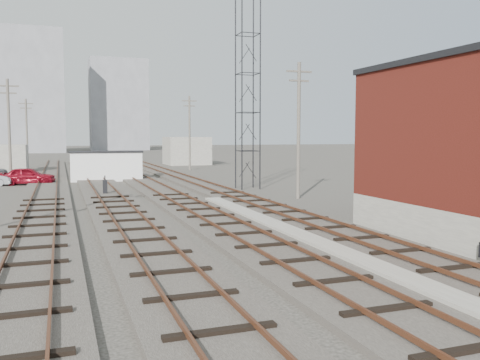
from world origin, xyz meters
name	(u,v)px	position (x,y,z in m)	size (l,w,h in m)	color
ground	(134,170)	(0.00, 60.00, 0.00)	(320.00, 320.00, 0.00)	#282621
track_right	(198,184)	(2.50, 39.00, 0.11)	(3.20, 90.00, 0.39)	#332D28
track_mid_right	(151,186)	(-1.50, 39.00, 0.11)	(3.20, 90.00, 0.39)	#332D28
track_mid_left	(101,187)	(-5.50, 39.00, 0.11)	(3.20, 90.00, 0.39)	#332D28
track_left	(47,189)	(-9.50, 39.00, 0.11)	(3.20, 90.00, 0.39)	#332D28
platform_curb	(318,245)	(0.50, 14.00, 0.13)	(0.90, 28.00, 0.26)	gray
lattice_tower	(248,93)	(5.50, 35.00, 7.50)	(1.60, 1.60, 15.00)	black
utility_pole_left_b	(9,129)	(-12.50, 45.00, 4.80)	(1.80, 0.24, 9.00)	#595147
utility_pole_left_c	(27,131)	(-12.50, 70.00, 4.80)	(1.80, 0.24, 9.00)	#595147
utility_pole_right_a	(299,127)	(6.50, 28.00, 4.80)	(1.80, 0.24, 9.00)	#595147
utility_pole_right_b	(190,131)	(6.50, 58.00, 4.80)	(1.80, 0.24, 9.00)	#595147
apartment_left	(17,92)	(-18.00, 135.00, 15.00)	(22.00, 14.00, 30.00)	gray
apartment_right	(118,105)	(8.00, 150.00, 13.00)	(16.00, 12.00, 26.00)	gray
shed_right	(187,151)	(9.00, 70.00, 2.00)	(6.00, 6.00, 4.00)	gray
switch_stand	(105,187)	(-5.58, 33.67, 0.63)	(0.34, 0.34, 1.33)	black
site_trailer	(107,166)	(-4.33, 46.30, 1.40)	(6.86, 3.58, 2.77)	white
car_red	(28,176)	(-11.10, 44.37, 0.76)	(1.79, 4.45, 1.51)	maroon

